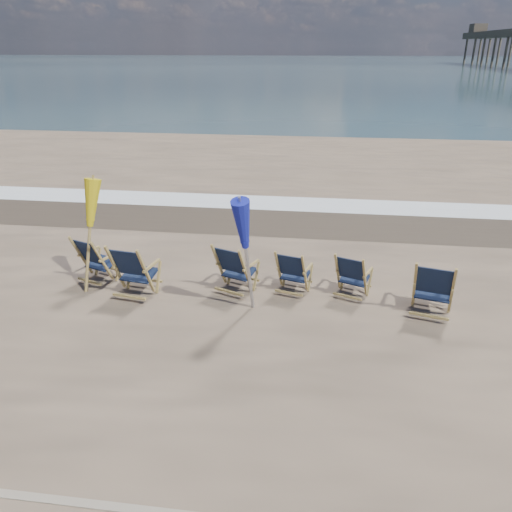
{
  "coord_description": "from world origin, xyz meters",
  "views": [
    {
      "loc": [
        1.04,
        -5.55,
        4.2
      ],
      "look_at": [
        0.0,
        2.2,
        0.9
      ],
      "focal_mm": 35.0,
      "sensor_mm": 36.0,
      "label": 1
    }
  ],
  "objects_px": {
    "beach_chair_1": "(146,274)",
    "umbrella_blue": "(247,224)",
    "beach_chair_5": "(452,293)",
    "beach_chair_4": "(364,279)",
    "beach_chair_0": "(102,263)",
    "umbrella_yellow": "(84,209)",
    "beach_chair_2": "(245,272)",
    "beach_chair_3": "(305,275)"
  },
  "relations": [
    {
      "from": "beach_chair_1",
      "to": "umbrella_blue",
      "type": "relative_size",
      "value": 0.5
    },
    {
      "from": "beach_chair_2",
      "to": "beach_chair_5",
      "type": "distance_m",
      "value": 3.46
    },
    {
      "from": "beach_chair_2",
      "to": "umbrella_yellow",
      "type": "distance_m",
      "value": 3.06
    },
    {
      "from": "beach_chair_3",
      "to": "umbrella_blue",
      "type": "height_order",
      "value": "umbrella_blue"
    },
    {
      "from": "umbrella_yellow",
      "to": "beach_chair_2",
      "type": "bearing_deg",
      "value": -0.54
    },
    {
      "from": "umbrella_yellow",
      "to": "beach_chair_4",
      "type": "bearing_deg",
      "value": 1.04
    },
    {
      "from": "beach_chair_4",
      "to": "beach_chair_2",
      "type": "bearing_deg",
      "value": 24.89
    },
    {
      "from": "beach_chair_1",
      "to": "umbrella_yellow",
      "type": "height_order",
      "value": "umbrella_yellow"
    },
    {
      "from": "beach_chair_1",
      "to": "beach_chair_2",
      "type": "xyz_separation_m",
      "value": [
        1.7,
        0.37,
        -0.04
      ]
    },
    {
      "from": "beach_chair_0",
      "to": "umbrella_blue",
      "type": "distance_m",
      "value": 3.12
    },
    {
      "from": "beach_chair_0",
      "to": "beach_chair_3",
      "type": "relative_size",
      "value": 1.1
    },
    {
      "from": "beach_chair_1",
      "to": "umbrella_blue",
      "type": "height_order",
      "value": "umbrella_blue"
    },
    {
      "from": "beach_chair_5",
      "to": "umbrella_blue",
      "type": "xyz_separation_m",
      "value": [
        -3.3,
        -0.21,
        1.1
      ]
    },
    {
      "from": "umbrella_yellow",
      "to": "umbrella_blue",
      "type": "distance_m",
      "value": 3.07
    },
    {
      "from": "beach_chair_2",
      "to": "beach_chair_3",
      "type": "height_order",
      "value": "beach_chair_2"
    },
    {
      "from": "beach_chair_0",
      "to": "beach_chair_4",
      "type": "relative_size",
      "value": 1.1
    },
    {
      "from": "beach_chair_0",
      "to": "beach_chair_5",
      "type": "xyz_separation_m",
      "value": [
        6.12,
        -0.47,
        0.03
      ]
    },
    {
      "from": "beach_chair_4",
      "to": "umbrella_yellow",
      "type": "bearing_deg",
      "value": 22.73
    },
    {
      "from": "beach_chair_3",
      "to": "beach_chair_5",
      "type": "height_order",
      "value": "beach_chair_5"
    },
    {
      "from": "beach_chair_3",
      "to": "beach_chair_5",
      "type": "xyz_separation_m",
      "value": [
        2.39,
        -0.54,
        0.08
      ]
    },
    {
      "from": "beach_chair_5",
      "to": "beach_chair_2",
      "type": "bearing_deg",
      "value": 7.99
    },
    {
      "from": "beach_chair_2",
      "to": "beach_chair_3",
      "type": "distance_m",
      "value": 1.05
    },
    {
      "from": "beach_chair_5",
      "to": "umbrella_yellow",
      "type": "bearing_deg",
      "value": 10.76
    },
    {
      "from": "beach_chair_2",
      "to": "beach_chair_4",
      "type": "bearing_deg",
      "value": -155.23
    },
    {
      "from": "beach_chair_0",
      "to": "beach_chair_5",
      "type": "bearing_deg",
      "value": -162.99
    },
    {
      "from": "beach_chair_3",
      "to": "beach_chair_0",
      "type": "bearing_deg",
      "value": 17.13
    },
    {
      "from": "beach_chair_3",
      "to": "umbrella_blue",
      "type": "distance_m",
      "value": 1.67
    },
    {
      "from": "beach_chair_5",
      "to": "beach_chair_3",
      "type": "bearing_deg",
      "value": 1.84
    },
    {
      "from": "umbrella_yellow",
      "to": "umbrella_blue",
      "type": "height_order",
      "value": "umbrella_blue"
    },
    {
      "from": "beach_chair_2",
      "to": "umbrella_yellow",
      "type": "bearing_deg",
      "value": 21.04
    },
    {
      "from": "beach_chair_5",
      "to": "beach_chair_4",
      "type": "bearing_deg",
      "value": -6.36
    },
    {
      "from": "beach_chair_2",
      "to": "beach_chair_4",
      "type": "distance_m",
      "value": 2.09
    },
    {
      "from": "beach_chair_2",
      "to": "beach_chair_5",
      "type": "xyz_separation_m",
      "value": [
        3.43,
        -0.4,
        0.03
      ]
    },
    {
      "from": "beach_chair_5",
      "to": "umbrella_yellow",
      "type": "height_order",
      "value": "umbrella_yellow"
    },
    {
      "from": "beach_chair_4",
      "to": "beach_chair_5",
      "type": "distance_m",
      "value": 1.44
    },
    {
      "from": "beach_chair_1",
      "to": "umbrella_blue",
      "type": "bearing_deg",
      "value": -178.1
    },
    {
      "from": "beach_chair_1",
      "to": "umbrella_yellow",
      "type": "relative_size",
      "value": 0.52
    },
    {
      "from": "beach_chair_2",
      "to": "beach_chair_4",
      "type": "relative_size",
      "value": 1.12
    },
    {
      "from": "beach_chair_1",
      "to": "umbrella_yellow",
      "type": "bearing_deg",
      "value": -9.34
    },
    {
      "from": "beach_chair_4",
      "to": "beach_chair_5",
      "type": "relative_size",
      "value": 0.85
    },
    {
      "from": "beach_chair_4",
      "to": "beach_chair_5",
      "type": "bearing_deg",
      "value": -179.31
    },
    {
      "from": "beach_chair_2",
      "to": "beach_chair_4",
      "type": "xyz_separation_m",
      "value": [
        2.09,
        0.12,
        -0.05
      ]
    }
  ]
}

